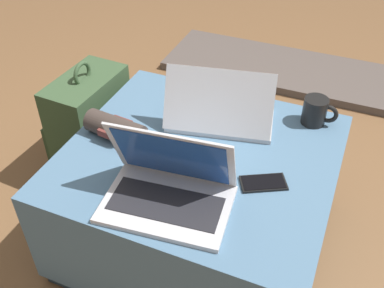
{
  "coord_description": "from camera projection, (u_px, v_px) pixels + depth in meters",
  "views": [
    {
      "loc": [
        0.41,
        -1.04,
        1.38
      ],
      "look_at": [
        -0.0,
        -0.06,
        0.51
      ],
      "focal_mm": 42.0,
      "sensor_mm": 36.0,
      "label": 1
    }
  ],
  "objects": [
    {
      "name": "ground_plane",
      "position": [
        199.0,
        238.0,
        1.74
      ],
      "size": [
        14.0,
        14.0,
        0.0
      ],
      "primitive_type": "plane",
      "color": "brown"
    },
    {
      "name": "ottoman",
      "position": [
        199.0,
        199.0,
        1.6
      ],
      "size": [
        0.87,
        0.8,
        0.43
      ],
      "color": "#2A3D4E",
      "rests_on": "ground_plane"
    },
    {
      "name": "laptop_near",
      "position": [
        168.0,
        187.0,
        1.27
      ],
      "size": [
        0.38,
        0.28,
        0.24
      ],
      "rotation": [
        0.0,
        0.0,
        0.11
      ],
      "color": "silver",
      "rests_on": "ottoman"
    },
    {
      "name": "laptop_far",
      "position": [
        219.0,
        112.0,
        1.56
      ],
      "size": [
        0.4,
        0.29,
        0.22
      ],
      "rotation": [
        0.0,
        0.0,
        3.35
      ],
      "color": "#B7B7BC",
      "rests_on": "ottoman"
    },
    {
      "name": "cell_phone",
      "position": [
        263.0,
        183.0,
        1.35
      ],
      "size": [
        0.15,
        0.13,
        0.01
      ],
      "rotation": [
        0.0,
        0.0,
        2.07
      ],
      "color": "black",
      "rests_on": "ottoman"
    },
    {
      "name": "backpack",
      "position": [
        89.0,
        125.0,
        1.94
      ],
      "size": [
        0.27,
        0.36,
        0.52
      ],
      "rotation": [
        0.0,
        0.0,
        -1.62
      ],
      "color": "#385133",
      "rests_on": "ground_plane"
    },
    {
      "name": "wrist_brace",
      "position": [
        115.0,
        128.0,
        1.5
      ],
      "size": [
        0.22,
        0.11,
        0.08
      ],
      "rotation": [
        0.0,
        0.0,
        6.17
      ],
      "color": "#3D332D",
      "rests_on": "ottoman"
    },
    {
      "name": "coffee_mug",
      "position": [
        316.0,
        111.0,
        1.56
      ],
      "size": [
        0.12,
        0.08,
        0.1
      ],
      "color": "black",
      "rests_on": "ottoman"
    },
    {
      "name": "fireplace_hearth",
      "position": [
        284.0,
        69.0,
        2.69
      ],
      "size": [
        1.4,
        0.5,
        0.04
      ],
      "color": "#564C47",
      "rests_on": "ground_plane"
    }
  ]
}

